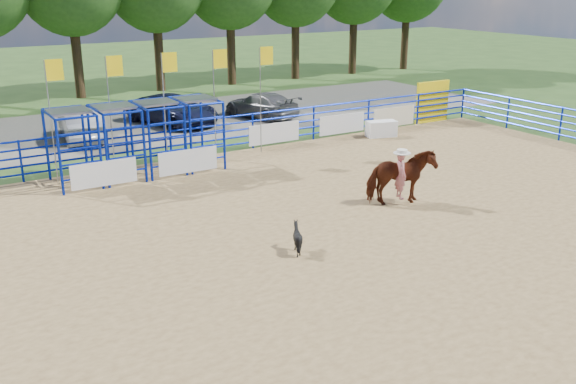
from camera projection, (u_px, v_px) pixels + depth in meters
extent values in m
plane|color=#355421|center=(332.00, 244.00, 17.01)|extent=(120.00, 120.00, 0.00)
cube|color=#A28351|center=(332.00, 244.00, 17.00)|extent=(30.00, 20.00, 0.02)
cube|color=#67665C|center=(129.00, 125.00, 30.80)|extent=(40.00, 10.00, 0.01)
cube|color=white|center=(381.00, 129.00, 28.47)|extent=(1.43, 0.93, 0.70)
imported|color=#5E2612|center=(401.00, 177.00, 19.72)|extent=(2.24, 1.51, 1.73)
imported|color=#B81A2F|center=(402.00, 152.00, 19.47)|extent=(0.49, 0.61, 1.45)
cylinder|color=white|center=(403.00, 128.00, 19.23)|extent=(0.54, 0.54, 0.12)
imported|color=black|center=(297.00, 238.00, 16.37)|extent=(0.87, 0.83, 0.75)
imported|color=gray|center=(81.00, 124.00, 27.80)|extent=(2.01, 4.50, 1.43)
imported|color=#151835|center=(173.00, 109.00, 30.94)|extent=(3.76, 5.50, 1.40)
imported|color=#555558|center=(261.00, 105.00, 32.38)|extent=(2.75, 4.64, 1.26)
cube|color=white|center=(104.00, 174.00, 21.27)|extent=(2.20, 0.04, 0.85)
cube|color=white|center=(188.00, 161.00, 22.75)|extent=(2.20, 0.04, 0.85)
cube|color=white|center=(274.00, 133.00, 26.88)|extent=(2.40, 0.04, 0.85)
cube|color=white|center=(342.00, 124.00, 28.61)|extent=(2.40, 0.04, 0.85)
cube|color=beige|center=(394.00, 117.00, 30.08)|extent=(2.40, 0.04, 0.90)
cube|color=yellow|center=(432.00, 102.00, 31.28)|extent=(2.00, 0.12, 2.00)
cylinder|color=#3F2B19|center=(77.00, 57.00, 37.36)|extent=(0.56, 0.56, 4.80)
cylinder|color=#3F2B19|center=(159.00, 52.00, 39.81)|extent=(0.56, 0.56, 4.80)
cylinder|color=#3F2B19|center=(231.00, 48.00, 42.27)|extent=(0.56, 0.56, 4.80)
cylinder|color=#3F2B19|center=(295.00, 44.00, 44.73)|extent=(0.56, 0.56, 4.80)
cylinder|color=#3F2B19|center=(353.00, 41.00, 47.19)|extent=(0.56, 0.56, 4.80)
cylinder|color=#3F2B19|center=(405.00, 38.00, 49.65)|extent=(0.56, 0.56, 4.80)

